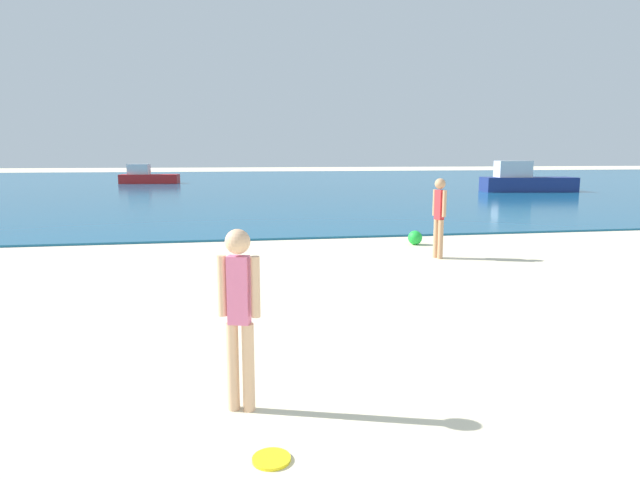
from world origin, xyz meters
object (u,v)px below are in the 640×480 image
(boat_near, at_px, (525,181))
(beach_ball, at_px, (415,238))
(frisbee, at_px, (271,459))
(boat_far, at_px, (147,177))
(person_standing, at_px, (239,309))
(person_distant, at_px, (439,213))

(boat_near, xyz_separation_m, beach_ball, (-13.16, -17.07, -0.52))
(beach_ball, bearing_deg, frisbee, -115.94)
(boat_far, bearing_deg, boat_near, -24.09)
(person_standing, relative_size, boat_far, 0.36)
(person_standing, xyz_separation_m, frisbee, (0.19, -0.85, -0.91))
(frisbee, distance_m, person_distant, 8.51)
(frisbee, relative_size, boat_far, 0.06)
(frisbee, xyz_separation_m, boat_near, (17.57, 26.13, 0.69))
(person_distant, relative_size, boat_far, 0.39)
(frisbee, relative_size, beach_ball, 0.80)
(person_distant, bearing_deg, person_standing, 127.34)
(person_standing, height_order, beach_ball, person_standing)
(person_standing, bearing_deg, person_distant, -107.00)
(boat_near, bearing_deg, person_standing, -116.62)
(person_standing, bearing_deg, boat_near, -107.20)
(person_distant, bearing_deg, beach_ball, -21.71)
(frisbee, xyz_separation_m, beach_ball, (4.41, 9.06, 0.17))
(person_distant, xyz_separation_m, beach_ball, (0.12, 1.79, -0.82))
(person_standing, xyz_separation_m, boat_near, (17.76, 25.28, -0.22))
(boat_near, relative_size, beach_ball, 15.67)
(person_standing, bearing_deg, frisbee, 120.66)
(boat_far, bearing_deg, beach_ball, -64.91)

